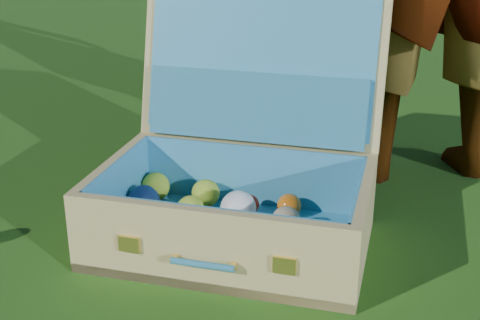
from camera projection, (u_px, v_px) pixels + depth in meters
name	position (u px, v px, depth m)	size (l,w,h in m)	color
ground	(261.00, 285.00, 1.49)	(60.00, 60.00, 0.00)	#215114
suitcase	(241.00, 167.00, 1.67)	(0.68, 0.63, 0.61)	tan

